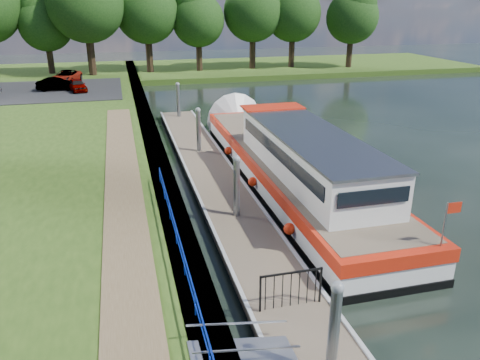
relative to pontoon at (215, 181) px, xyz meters
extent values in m
cube|color=#473D2D|center=(-2.55, 2.00, 0.20)|extent=(1.10, 90.00, 0.78)
cube|color=#2B4714|center=(12.00, 39.00, 0.12)|extent=(60.00, 18.00, 0.60)
cube|color=brown|center=(-4.40, -5.00, 0.62)|extent=(1.60, 40.00, 0.05)
cube|color=black|center=(-11.00, 25.00, 0.62)|extent=(14.00, 12.00, 0.06)
cube|color=#0C2DBF|center=(-2.75, -10.00, 1.29)|extent=(0.04, 18.00, 0.04)
cube|color=#0C2DBF|center=(-2.75, -10.00, 0.94)|extent=(0.03, 18.00, 0.03)
cylinder|color=#0C2DBF|center=(-2.75, -13.00, 0.95)|extent=(0.04, 0.04, 0.72)
cylinder|color=#0C2DBF|center=(-2.75, -11.00, 0.95)|extent=(0.04, 0.04, 0.72)
cylinder|color=#0C2DBF|center=(-2.75, -9.00, 0.95)|extent=(0.04, 0.04, 0.72)
cylinder|color=#0C2DBF|center=(-2.75, -7.00, 0.95)|extent=(0.04, 0.04, 0.72)
cylinder|color=#0C2DBF|center=(-2.75, -5.00, 0.95)|extent=(0.04, 0.04, 0.72)
cylinder|color=#0C2DBF|center=(-2.75, -3.00, 0.95)|extent=(0.04, 0.04, 0.72)
cylinder|color=#0C2DBF|center=(-2.75, -1.00, 0.95)|extent=(0.04, 0.04, 0.72)
cube|color=brown|center=(0.00, 0.00, 0.10)|extent=(2.50, 30.00, 0.24)
cube|color=#9EA0A3|center=(0.00, -12.00, -0.13)|extent=(2.30, 5.00, 0.30)
cube|color=#9EA0A3|center=(0.00, -4.00, -0.13)|extent=(2.30, 5.00, 0.30)
cube|color=#9EA0A3|center=(0.00, 4.00, -0.13)|extent=(2.30, 5.00, 0.30)
cube|color=#9EA0A3|center=(0.00, 12.00, -0.13)|extent=(2.30, 5.00, 0.30)
cube|color=#9EA0A3|center=(1.19, 0.00, 0.25)|extent=(0.12, 30.00, 0.06)
cube|color=#9EA0A3|center=(-1.19, 0.00, 0.25)|extent=(0.12, 30.00, 0.06)
cylinder|color=gray|center=(0.00, -13.50, 0.92)|extent=(0.26, 0.26, 3.40)
sphere|color=gray|center=(0.00, -13.50, 2.62)|extent=(0.30, 0.30, 0.30)
cylinder|color=gray|center=(0.00, -4.50, 0.92)|extent=(0.26, 0.26, 3.40)
sphere|color=gray|center=(0.00, -4.50, 2.62)|extent=(0.30, 0.30, 0.30)
cylinder|color=gray|center=(0.00, 4.50, 0.92)|extent=(0.26, 0.26, 3.40)
sphere|color=gray|center=(0.00, 4.50, 2.62)|extent=(0.30, 0.30, 0.30)
cylinder|color=gray|center=(0.00, 13.50, 0.92)|extent=(0.26, 0.26, 3.40)
sphere|color=gray|center=(0.00, 13.50, 2.62)|extent=(0.30, 0.30, 0.30)
cube|color=#A5A8AD|center=(-1.85, -12.50, 0.42)|extent=(2.58, 1.00, 0.43)
cube|color=#A5A8AD|center=(-1.85, -12.98, 0.92)|extent=(2.58, 0.04, 0.41)
cube|color=#A5A8AD|center=(-1.85, -12.02, 0.92)|extent=(2.58, 0.04, 0.41)
cube|color=black|center=(-0.90, -10.80, 0.80)|extent=(0.05, 0.05, 1.15)
cube|color=black|center=(0.90, -10.80, 0.80)|extent=(0.05, 0.05, 1.15)
cube|color=black|center=(0.00, -10.80, 1.34)|extent=(1.85, 0.05, 0.05)
cube|color=black|center=(-0.75, -10.80, 0.80)|extent=(0.02, 0.02, 1.10)
cube|color=black|center=(-0.50, -10.80, 0.80)|extent=(0.02, 0.02, 1.10)
cube|color=black|center=(-0.25, -10.80, 0.80)|extent=(0.02, 0.02, 1.10)
cube|color=black|center=(0.00, -10.80, 0.80)|extent=(0.02, 0.02, 1.10)
cube|color=black|center=(0.25, -10.80, 0.80)|extent=(0.02, 0.02, 1.10)
cube|color=black|center=(0.50, -10.80, 0.80)|extent=(0.02, 0.02, 1.10)
cube|color=black|center=(0.75, -10.80, 0.80)|extent=(0.02, 0.02, 1.10)
cube|color=black|center=(3.60, -0.66, -0.16)|extent=(4.00, 20.00, 0.55)
cube|color=silver|center=(3.60, -0.66, 0.44)|extent=(3.96, 19.90, 0.65)
cube|color=red|center=(3.60, -0.66, 1.00)|extent=(4.04, 20.00, 0.48)
cube|color=brown|center=(3.60, -0.66, 1.24)|extent=(3.68, 19.20, 0.04)
cone|color=silver|center=(3.60, 9.74, 0.37)|extent=(4.00, 1.50, 4.00)
cube|color=silver|center=(3.60, -3.16, 2.12)|extent=(3.00, 11.00, 1.75)
cube|color=gray|center=(3.60, -3.16, 3.04)|extent=(3.10, 11.20, 0.10)
cube|color=black|center=(2.08, -3.16, 2.37)|extent=(0.04, 10.00, 0.55)
cube|color=black|center=(5.12, -3.16, 2.37)|extent=(0.04, 10.00, 0.55)
cube|color=black|center=(3.60, 2.39, 2.37)|extent=(2.60, 0.04, 0.55)
cube|color=black|center=(3.60, -8.71, 2.37)|extent=(2.60, 0.04, 0.55)
cube|color=red|center=(3.60, 2.04, 3.12)|extent=(3.20, 1.60, 0.06)
cylinder|color=gray|center=(5.10, -10.36, 1.97)|extent=(0.05, 0.05, 1.50)
cube|color=red|center=(5.35, -10.36, 2.52)|extent=(0.50, 0.02, 0.35)
sphere|color=#F72E0D|center=(1.48, -6.66, 0.47)|extent=(0.44, 0.44, 0.44)
sphere|color=#F72E0D|center=(1.48, -1.66, 0.47)|extent=(0.44, 0.44, 0.44)
sphere|color=#F72E0D|center=(1.48, 3.34, 0.47)|extent=(0.44, 0.44, 0.44)
imported|color=#594C47|center=(2.40, -7.53, 2.12)|extent=(0.44, 0.65, 1.72)
cylinder|color=#332316|center=(-11.50, 36.87, 1.97)|extent=(0.70, 0.70, 3.10)
sphere|color=black|center=(-11.50, 36.87, 5.92)|extent=(5.85, 5.85, 5.85)
sphere|color=black|center=(-11.67, 37.04, 7.39)|extent=(4.65, 4.65, 4.65)
cylinder|color=#332316|center=(-6.89, 34.36, 2.56)|extent=(0.84, 0.84, 4.29)
sphere|color=black|center=(-6.89, 34.36, 8.04)|extent=(8.10, 8.10, 8.10)
cylinder|color=#332316|center=(-0.41, 36.36, 2.33)|extent=(0.79, 0.79, 3.83)
sphere|color=black|center=(-0.41, 36.36, 7.23)|extent=(7.24, 7.24, 7.24)
cylinder|color=#332316|center=(5.49, 36.09, 2.05)|extent=(0.72, 0.72, 3.26)
sphere|color=black|center=(5.49, 36.09, 6.21)|extent=(6.16, 6.16, 6.16)
sphere|color=black|center=(5.30, 36.34, 7.75)|extent=(4.89, 4.89, 4.89)
cylinder|color=#332316|center=(12.25, 36.38, 2.30)|extent=(0.78, 0.78, 3.77)
sphere|color=black|center=(12.25, 36.38, 7.12)|extent=(7.13, 7.13, 7.13)
cylinder|color=#332316|center=(17.42, 36.40, 2.24)|extent=(0.77, 0.77, 3.65)
sphere|color=black|center=(17.42, 36.40, 6.90)|extent=(6.89, 6.89, 6.89)
cylinder|color=#332316|center=(24.52, 34.52, 2.12)|extent=(0.74, 0.74, 3.41)
sphere|color=black|center=(24.52, 34.52, 6.47)|extent=(6.43, 6.43, 6.43)
sphere|color=black|center=(24.75, 34.30, 8.08)|extent=(5.11, 5.11, 5.11)
imported|color=#999999|center=(-7.88, 23.84, 1.20)|extent=(2.09, 3.47, 1.10)
imported|color=#999999|center=(-9.75, 24.77, 1.23)|extent=(3.52, 1.27, 1.15)
imported|color=#999999|center=(-9.25, 28.84, 1.27)|extent=(3.10, 4.85, 1.25)
camera|label=1|loc=(-4.17, -21.26, 8.39)|focal=35.00mm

